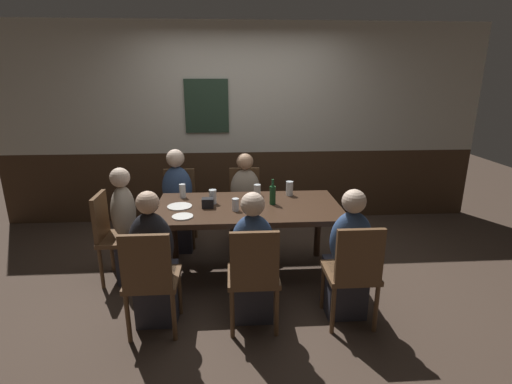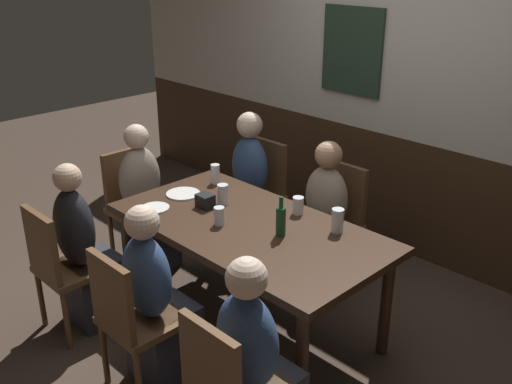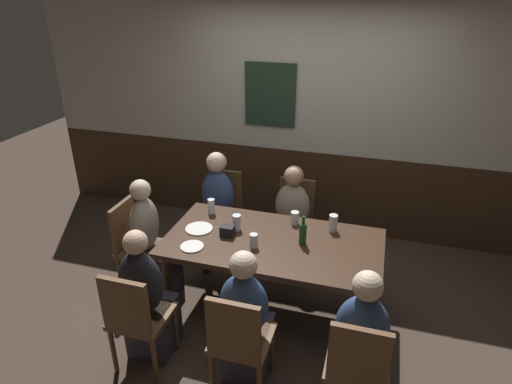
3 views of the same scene
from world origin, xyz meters
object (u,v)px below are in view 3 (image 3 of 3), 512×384
(chair_right_near, at_px, (357,365))
(chair_mid_near, at_px, (239,339))
(chair_left_far, at_px, (223,207))
(plate_white_large, at_px, (199,229))
(condiment_caddy, at_px, (227,231))
(person_mid_far, at_px, (291,228))
(person_left_far, at_px, (217,215))
(plate_white_small, at_px, (192,247))
(chair_head_west, at_px, (136,242))
(person_right_near, at_px, (359,349))
(person_left_near, at_px, (148,304))
(dining_table, at_px, (273,249))
(chair_left_near, at_px, (136,316))
(person_mid_near, at_px, (246,326))
(pint_glass_pale, at_px, (237,223))
(tumbler_water, at_px, (211,207))
(beer_bottle_green, at_px, (303,233))
(pint_glass_amber, at_px, (295,218))
(person_head_west, at_px, (152,247))
(beer_glass_tall, at_px, (333,224))
(pint_glass_stout, at_px, (254,241))
(chair_mid_far, at_px, (294,217))

(chair_right_near, xyz_separation_m, chair_mid_near, (-0.78, 0.00, 0.00))
(chair_mid_near, distance_m, chair_left_far, 1.92)
(chair_left_far, bearing_deg, plate_white_large, -81.94)
(condiment_caddy, bearing_deg, person_mid_far, 62.47)
(person_left_far, relative_size, plate_white_small, 6.18)
(chair_head_west, xyz_separation_m, person_right_near, (2.08, -0.71, -0.03))
(person_left_near, xyz_separation_m, person_mid_far, (0.78, 1.43, -0.01))
(person_left_near, bearing_deg, plate_white_small, 67.19)
(dining_table, distance_m, chair_mid_near, 0.89)
(condiment_caddy, bearing_deg, person_left_far, 117.97)
(chair_left_near, xyz_separation_m, person_mid_near, (0.78, 0.16, -0.03))
(chair_left_near, xyz_separation_m, person_mid_far, (0.78, 1.59, -0.03))
(pint_glass_pale, bearing_deg, tumbler_water, 146.49)
(person_left_near, relative_size, beer_bottle_green, 4.53)
(chair_right_near, height_order, chair_mid_near, same)
(person_mid_far, distance_m, pint_glass_amber, 0.52)
(person_head_west, xyz_separation_m, pint_glass_amber, (1.25, 0.33, 0.32))
(chair_head_west, distance_m, person_mid_far, 1.48)
(chair_left_far, height_order, person_left_near, person_left_near)
(pint_glass_amber, relative_size, plate_white_small, 0.61)
(person_mid_far, xyz_separation_m, plate_white_large, (-0.66, -0.71, 0.28))
(beer_bottle_green, xyz_separation_m, plate_white_large, (-0.89, -0.03, -0.09))
(person_head_west, xyz_separation_m, person_left_far, (0.36, 0.72, 0.02))
(plate_white_large, bearing_deg, chair_right_near, -31.56)
(chair_head_west, xyz_separation_m, person_mid_far, (1.30, 0.71, -0.03))
(chair_head_west, distance_m, person_head_west, 0.16)
(tumbler_water, distance_m, beer_bottle_green, 0.94)
(tumbler_water, bearing_deg, chair_mid_near, -60.81)
(person_mid_near, distance_m, beer_glass_tall, 1.17)
(person_right_near, relative_size, pint_glass_stout, 9.54)
(dining_table, height_order, chair_head_west, chair_head_west)
(person_head_west, distance_m, plate_white_small, 0.67)
(chair_mid_far, relative_size, tumbler_water, 6.19)
(person_right_near, bearing_deg, pint_glass_amber, 122.55)
(chair_head_west, xyz_separation_m, person_left_far, (0.52, 0.72, -0.01))
(person_left_near, bearing_deg, chair_left_near, -90.00)
(chair_left_far, relative_size, pint_glass_pale, 6.35)
(tumbler_water, xyz_separation_m, plate_white_large, (0.00, -0.30, -0.06))
(chair_mid_far, relative_size, beer_bottle_green, 3.53)
(beer_glass_tall, bearing_deg, pint_glass_stout, -142.46)
(person_mid_near, height_order, beer_bottle_green, person_mid_near)
(chair_mid_far, relative_size, person_left_far, 0.76)
(tumbler_water, bearing_deg, person_right_near, -35.24)
(dining_table, distance_m, person_left_near, 1.07)
(chair_mid_far, xyz_separation_m, plate_white_large, (-0.66, -0.88, 0.25))
(chair_mid_near, bearing_deg, person_right_near, 11.87)
(chair_left_far, xyz_separation_m, person_left_near, (0.00, -1.59, -0.02))
(person_left_near, relative_size, beer_glass_tall, 7.58)
(plate_white_small, bearing_deg, dining_table, 25.00)
(pint_glass_amber, distance_m, tumbler_water, 0.77)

